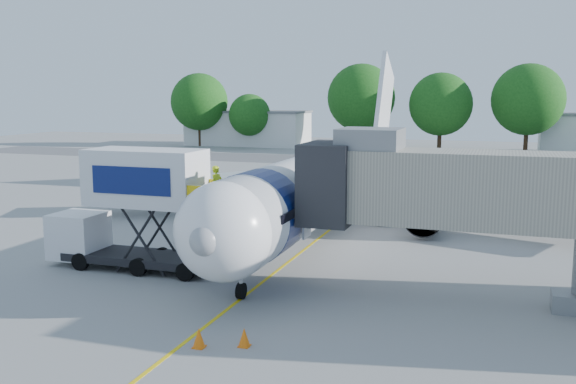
% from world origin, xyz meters
% --- Properties ---
extents(ground, '(160.00, 160.00, 0.00)m').
position_xyz_m(ground, '(0.00, 0.00, 0.00)').
color(ground, '#969693').
rests_on(ground, ground).
extents(guidance_line, '(0.15, 70.00, 0.01)m').
position_xyz_m(guidance_line, '(0.00, 0.00, 0.01)').
color(guidance_line, yellow).
rests_on(guidance_line, ground).
extents(taxiway_strip, '(120.00, 10.00, 0.01)m').
position_xyz_m(taxiway_strip, '(0.00, 42.00, 0.00)').
color(taxiway_strip, '#59595B').
rests_on(taxiway_strip, ground).
extents(aircraft, '(34.17, 37.73, 11.35)m').
position_xyz_m(aircraft, '(0.00, 4.12, 2.95)').
color(aircraft, white).
rests_on(aircraft, ground).
extents(jet_bridge, '(13.90, 3.20, 6.60)m').
position_xyz_m(jet_bridge, '(7.99, -7.00, 4.34)').
color(jet_bridge, '#A09B89').
rests_on(jet_bridge, ground).
extents(catering_hiloader, '(8.57, 2.44, 5.50)m').
position_xyz_m(catering_hiloader, '(-6.26, -7.00, 2.76)').
color(catering_hiloader, black).
rests_on(catering_hiloader, ground).
extents(safety_cone_a, '(0.39, 0.39, 0.62)m').
position_xyz_m(safety_cone_a, '(1.95, -13.88, 0.29)').
color(safety_cone_a, orange).
rests_on(safety_cone_a, ground).
extents(safety_cone_b, '(0.41, 0.41, 0.64)m').
position_xyz_m(safety_cone_b, '(0.62, -14.42, 0.31)').
color(safety_cone_b, orange).
rests_on(safety_cone_b, ground).
extents(outbuilding_left, '(18.40, 8.40, 5.30)m').
position_xyz_m(outbuilding_left, '(-28.00, 60.00, 2.66)').
color(outbuilding_left, silver).
rests_on(outbuilding_left, ground).
extents(tree_a, '(8.57, 8.57, 10.93)m').
position_xyz_m(tree_a, '(-34.29, 56.20, 6.63)').
color(tree_a, '#382314').
rests_on(tree_a, ground).
extents(tree_b, '(6.15, 6.15, 7.84)m').
position_xyz_m(tree_b, '(-26.21, 56.29, 4.75)').
color(tree_b, '#382314').
rests_on(tree_b, ground).
extents(tree_c, '(9.43, 9.43, 12.03)m').
position_xyz_m(tree_c, '(-9.73, 57.17, 7.30)').
color(tree_c, '#382314').
rests_on(tree_c, ground).
extents(tree_d, '(8.37, 8.37, 10.67)m').
position_xyz_m(tree_d, '(1.24, 56.20, 6.48)').
color(tree_d, '#382314').
rests_on(tree_d, ground).
extents(tree_e, '(9.21, 9.21, 11.74)m').
position_xyz_m(tree_e, '(12.15, 56.92, 7.13)').
color(tree_e, '#382314').
rests_on(tree_e, ground).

